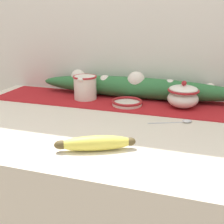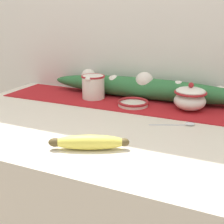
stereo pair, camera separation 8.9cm
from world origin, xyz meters
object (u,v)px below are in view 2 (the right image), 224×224
Objects in this scene: sugar_bowl at (190,98)px; small_dish at (133,103)px; spoon at (186,124)px; banana at (89,142)px; cream_pitcher at (93,86)px.

small_dish is at bearing -170.97° from sugar_bowl.
small_dish is 0.26m from spoon.
banana is 0.35m from spoon.
cream_pitcher is at bearing 115.57° from banana.
cream_pitcher reaches higher than small_dish.
sugar_bowl is at bearing 73.10° from spoon.
cream_pitcher is at bearing 179.82° from sugar_bowl.
cream_pitcher reaches higher than spoon.
small_dish reaches higher than spoon.
cream_pitcher is at bearing 169.71° from small_dish.
banana is (0.21, -0.44, -0.04)m from cream_pitcher.
spoon is (0.23, -0.13, -0.01)m from small_dish.
banana is (-0.19, -0.44, -0.03)m from sugar_bowl.
banana is at bearing -64.43° from cream_pitcher.
spoon is (0.21, 0.28, -0.02)m from banana.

